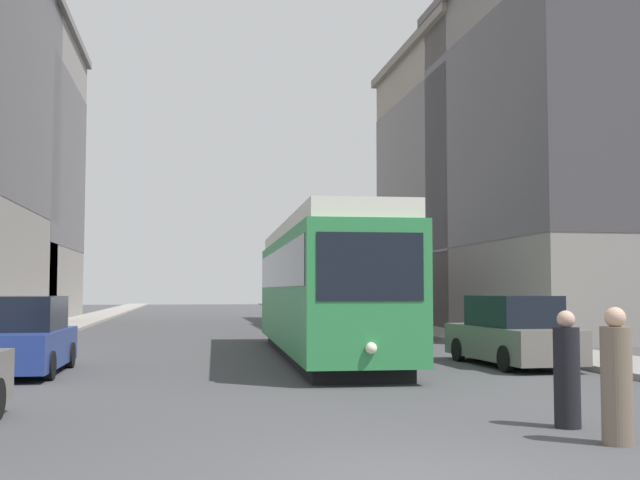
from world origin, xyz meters
The scene contains 10 objects.
sidewalk_left centered at (-8.67, 40.00, 0.07)m, with size 2.62×120.00×0.15m, color gray.
sidewalk_right centered at (8.67, 40.00, 0.07)m, with size 2.62×120.00×0.15m, color gray.
streetcar centered at (1.63, 14.87, 2.10)m, with size 3.09×14.92×3.89m.
transit_bus centered at (4.71, 28.25, 1.95)m, with size 2.60×11.99×3.45m.
parked_car_left_near centered at (-6.06, 11.45, 0.84)m, with size 1.92×4.56×1.82m.
parked_car_right_far centered at (6.06, 11.43, 0.84)m, with size 2.05×4.86×1.82m.
pedestrian_crossing_near centered at (3.11, 2.62, 0.78)m, with size 0.37×0.37×1.67m.
pedestrian_crossing_far centered at (3.16, 1.37, 0.81)m, with size 0.39×0.39×1.75m.
building_right_corner centered at (15.21, 34.95, 8.16)m, with size 11.06×14.80×15.91m.
building_right_midblock centered at (16.67, 24.23, 8.39)m, with size 13.99×14.77×16.36m.
Camera 1 is at (-2.27, -7.98, 1.97)m, focal length 44.08 mm.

